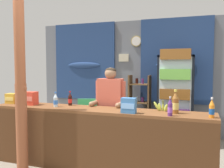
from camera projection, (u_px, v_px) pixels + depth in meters
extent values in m
plane|color=gray|center=(110.00, 154.00, 4.34)|extent=(7.01, 7.01, 0.00)
cube|color=slate|center=(134.00, 77.00, 5.83)|extent=(4.80, 0.12, 2.61)
cube|color=navy|center=(84.00, 62.00, 6.14)|extent=(1.60, 0.04, 1.87)
ellipsoid|color=navy|center=(84.00, 65.00, 6.13)|extent=(0.88, 0.10, 0.16)
cube|color=navy|center=(175.00, 61.00, 5.40)|extent=(1.55, 0.04, 1.87)
ellipsoid|color=navy|center=(175.00, 65.00, 5.39)|extent=(0.85, 0.10, 0.16)
cylinder|color=tan|center=(136.00, 41.00, 5.67)|extent=(0.25, 0.03, 0.25)
cylinder|color=white|center=(136.00, 41.00, 5.66)|extent=(0.21, 0.01, 0.21)
cube|color=beige|center=(124.00, 58.00, 5.80)|extent=(0.24, 0.02, 0.18)
cube|color=brown|center=(96.00, 110.00, 3.67)|extent=(3.39, 0.52, 0.04)
cube|color=#4E2E18|center=(89.00, 145.00, 3.48)|extent=(3.39, 0.04, 0.88)
cube|color=#4E2E18|center=(8.00, 131.00, 4.25)|extent=(0.08, 0.46, 0.88)
cube|color=#4E2E18|center=(215.00, 153.00, 3.15)|extent=(0.08, 0.46, 0.88)
cylinder|color=#995133|center=(22.00, 127.00, 3.63)|extent=(0.16, 0.16, 1.30)
cylinder|color=#995133|center=(19.00, 39.00, 3.54)|extent=(0.15, 0.15, 1.30)
ellipsoid|color=#995133|center=(25.00, 88.00, 3.56)|extent=(0.06, 0.05, 0.08)
cube|color=black|center=(177.00, 97.00, 5.26)|extent=(0.68, 0.04, 1.77)
cube|color=black|center=(160.00, 98.00, 5.10)|extent=(0.04, 0.61, 1.77)
cube|color=black|center=(193.00, 100.00, 4.89)|extent=(0.04, 0.61, 1.77)
cube|color=black|center=(177.00, 56.00, 4.94)|extent=(0.68, 0.61, 0.04)
cube|color=black|center=(175.00, 140.00, 5.06)|extent=(0.68, 0.61, 0.08)
cube|color=silver|center=(175.00, 98.00, 4.72)|extent=(0.62, 0.02, 1.61)
cylinder|color=#B7B7BC|center=(190.00, 102.00, 4.60)|extent=(0.02, 0.02, 0.40)
cube|color=silver|center=(176.00, 116.00, 5.02)|extent=(0.60, 0.53, 0.02)
cube|color=#56286B|center=(175.00, 112.00, 4.90)|extent=(0.56, 0.49, 0.20)
cube|color=silver|center=(176.00, 98.00, 4.99)|extent=(0.60, 0.53, 0.02)
cube|color=brown|center=(176.00, 93.00, 4.87)|extent=(0.56, 0.49, 0.20)
cube|color=silver|center=(176.00, 79.00, 4.97)|extent=(0.60, 0.53, 0.02)
cube|color=#75C64C|center=(176.00, 74.00, 4.85)|extent=(0.56, 0.49, 0.20)
cube|color=silver|center=(177.00, 60.00, 4.94)|extent=(0.60, 0.53, 0.02)
cube|color=brown|center=(176.00, 55.00, 4.82)|extent=(0.56, 0.49, 0.20)
cube|color=brown|center=(130.00, 105.00, 5.59)|extent=(0.04, 0.28, 1.35)
cube|color=brown|center=(149.00, 106.00, 5.44)|extent=(0.04, 0.28, 1.35)
cube|color=brown|center=(140.00, 84.00, 5.48)|extent=(0.44, 0.28, 0.02)
cylinder|color=black|center=(137.00, 81.00, 5.50)|extent=(0.06, 0.06, 0.12)
cylinder|color=#56286B|center=(143.00, 81.00, 5.45)|extent=(0.06, 0.06, 0.12)
cube|color=brown|center=(140.00, 102.00, 5.51)|extent=(0.44, 0.28, 0.02)
cylinder|color=silver|center=(137.00, 99.00, 5.53)|extent=(0.06, 0.06, 0.12)
cylinder|color=#56286B|center=(142.00, 100.00, 5.48)|extent=(0.07, 0.07, 0.10)
cube|color=brown|center=(139.00, 120.00, 5.54)|extent=(0.44, 0.28, 0.02)
cylinder|color=#75C64C|center=(137.00, 117.00, 5.56)|extent=(0.06, 0.06, 0.11)
cylinder|color=brown|center=(142.00, 116.00, 5.51)|extent=(0.06, 0.06, 0.16)
cube|color=#4CC675|center=(87.00, 120.00, 5.06)|extent=(0.57, 0.57, 0.04)
cube|color=#4CC675|center=(88.00, 108.00, 5.25)|extent=(0.40, 0.19, 0.40)
cylinder|color=#4CC675|center=(77.00, 133.00, 4.88)|extent=(0.04, 0.04, 0.44)
cylinder|color=#4CC675|center=(96.00, 133.00, 4.90)|extent=(0.04, 0.04, 0.44)
cylinder|color=#4CC675|center=(79.00, 129.00, 5.26)|extent=(0.04, 0.04, 0.44)
cylinder|color=#4CC675|center=(97.00, 128.00, 5.28)|extent=(0.04, 0.04, 0.44)
cube|color=#4CC675|center=(77.00, 115.00, 5.05)|extent=(0.19, 0.38, 0.03)
cube|color=#4CC675|center=(97.00, 114.00, 5.06)|extent=(0.19, 0.38, 0.03)
cylinder|color=#28282D|center=(106.00, 134.00, 4.12)|extent=(0.11, 0.11, 0.82)
cylinder|color=#28282D|center=(115.00, 135.00, 4.06)|extent=(0.11, 0.11, 0.82)
cube|color=#D15B47|center=(110.00, 95.00, 4.04)|extent=(0.41, 0.20, 0.52)
sphere|color=#997051|center=(110.00, 73.00, 4.02)|extent=(0.19, 0.19, 0.19)
ellipsoid|color=#2D2319|center=(111.00, 71.00, 4.02)|extent=(0.18, 0.18, 0.10)
cylinder|color=#D15B47|center=(98.00, 91.00, 4.11)|extent=(0.08, 0.08, 0.35)
cylinder|color=#997051|center=(95.00, 103.00, 3.98)|extent=(0.07, 0.26, 0.07)
sphere|color=#997051|center=(91.00, 104.00, 3.86)|extent=(0.08, 0.08, 0.08)
cylinder|color=#D15B47|center=(123.00, 92.00, 3.96)|extent=(0.08, 0.08, 0.35)
cylinder|color=#997051|center=(120.00, 104.00, 3.84)|extent=(0.07, 0.26, 0.07)
sphere|color=#997051|center=(118.00, 105.00, 3.71)|extent=(0.08, 0.08, 0.08)
cylinder|color=brown|center=(175.00, 106.00, 3.29)|extent=(0.09, 0.09, 0.20)
cone|color=brown|center=(176.00, 95.00, 3.28)|extent=(0.09, 0.09, 0.09)
cylinder|color=#E5CC4C|center=(176.00, 91.00, 3.28)|extent=(0.04, 0.04, 0.03)
cylinder|color=#E5D166|center=(175.00, 106.00, 3.29)|extent=(0.09, 0.09, 0.09)
cylinder|color=#56286B|center=(170.00, 110.00, 3.12)|extent=(0.06, 0.06, 0.16)
cone|color=#56286B|center=(170.00, 101.00, 3.11)|extent=(0.06, 0.06, 0.07)
cylinder|color=silver|center=(170.00, 97.00, 3.11)|extent=(0.03, 0.03, 0.03)
cylinder|color=purple|center=(170.00, 110.00, 3.12)|extent=(0.06, 0.06, 0.07)
cylinder|color=orange|center=(212.00, 111.00, 3.01)|extent=(0.06, 0.06, 0.16)
cone|color=orange|center=(212.00, 102.00, 3.00)|extent=(0.06, 0.06, 0.07)
cylinder|color=white|center=(212.00, 98.00, 3.00)|extent=(0.03, 0.03, 0.03)
cylinder|color=#194C99|center=(212.00, 111.00, 3.01)|extent=(0.07, 0.07, 0.07)
cylinder|color=black|center=(70.00, 101.00, 3.98)|extent=(0.06, 0.06, 0.14)
cone|color=black|center=(70.00, 94.00, 3.97)|extent=(0.06, 0.06, 0.07)
cylinder|color=red|center=(70.00, 92.00, 3.97)|extent=(0.03, 0.03, 0.02)
cylinder|color=red|center=(70.00, 101.00, 3.98)|extent=(0.06, 0.06, 0.07)
cylinder|color=silver|center=(56.00, 102.00, 3.83)|extent=(0.07, 0.07, 0.15)
cone|color=silver|center=(56.00, 95.00, 3.82)|extent=(0.07, 0.07, 0.07)
cylinder|color=blue|center=(55.00, 92.00, 3.82)|extent=(0.03, 0.03, 0.02)
cylinder|color=blue|center=(56.00, 102.00, 3.83)|extent=(0.07, 0.07, 0.07)
cube|color=#3D75B7|center=(129.00, 105.00, 3.31)|extent=(0.20, 0.10, 0.21)
cube|color=#7CB5F7|center=(128.00, 106.00, 3.26)|extent=(0.18, 0.00, 0.07)
cube|color=#E5422D|center=(30.00, 98.00, 4.04)|extent=(0.21, 0.16, 0.22)
cube|color=#FF826D|center=(27.00, 99.00, 3.97)|extent=(0.19, 0.00, 0.08)
cube|color=gold|center=(12.00, 98.00, 4.20)|extent=(0.19, 0.14, 0.17)
cube|color=#FFE26D|center=(9.00, 99.00, 4.13)|extent=(0.17, 0.00, 0.06)
ellipsoid|color=#B7C647|center=(157.00, 106.00, 3.50)|extent=(0.11, 0.05, 0.15)
ellipsoid|color=#B7C647|center=(160.00, 107.00, 3.49)|extent=(0.07, 0.04, 0.12)
ellipsoid|color=#B7C647|center=(163.00, 107.00, 3.47)|extent=(0.04, 0.04, 0.12)
ellipsoid|color=#B7C647|center=(166.00, 108.00, 3.43)|extent=(0.07, 0.03, 0.12)
ellipsoid|color=#B7C647|center=(169.00, 108.00, 3.44)|extent=(0.09, 0.03, 0.11)
cylinder|color=olive|center=(163.00, 102.00, 3.46)|extent=(0.02, 0.02, 0.05)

